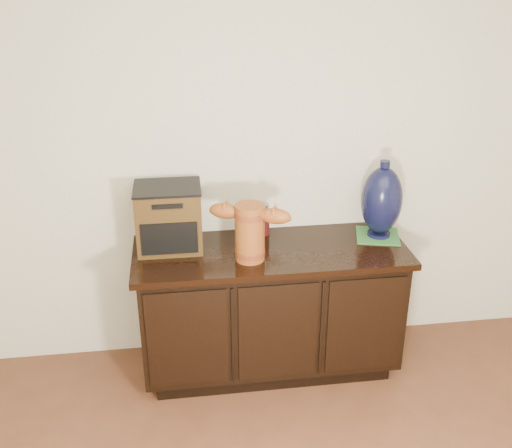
{
  "coord_description": "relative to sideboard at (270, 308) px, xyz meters",
  "views": [
    {
      "loc": [
        -0.47,
        -0.58,
        2.19
      ],
      "look_at": [
        -0.09,
        2.18,
        0.93
      ],
      "focal_mm": 42.0,
      "sensor_mm": 36.0,
      "label": 1
    }
  ],
  "objects": [
    {
      "name": "lamp_base",
      "position": [
        0.62,
        0.08,
        0.58
      ],
      "size": [
        0.27,
        0.27,
        0.43
      ],
      "rotation": [
        0.0,
        0.0,
        -0.25
      ],
      "color": "black",
      "rests_on": "green_mat"
    },
    {
      "name": "terracotta_vessel",
      "position": [
        -0.12,
        -0.09,
        0.54
      ],
      "size": [
        0.42,
        0.23,
        0.3
      ],
      "rotation": [
        0.0,
        0.0,
        -0.4
      ],
      "color": "#9E501C",
      "rests_on": "sideboard"
    },
    {
      "name": "spray_can",
      "position": [
        -0.01,
        0.19,
        0.46
      ],
      "size": [
        0.06,
        0.06,
        0.18
      ],
      "color": "#5B0F10",
      "rests_on": "sideboard"
    },
    {
      "name": "green_mat",
      "position": [
        0.61,
        0.08,
        0.37
      ],
      "size": [
        0.28,
        0.28,
        0.01
      ],
      "primitive_type": "cube",
      "rotation": [
        0.0,
        0.0,
        -0.25
      ],
      "color": "#2F692F",
      "rests_on": "sideboard"
    },
    {
      "name": "sideboard",
      "position": [
        0.0,
        0.0,
        0.0
      ],
      "size": [
        1.46,
        0.56,
        0.75
      ],
      "color": "black",
      "rests_on": "ground"
    },
    {
      "name": "tv_radio",
      "position": [
        -0.53,
        0.1,
        0.54
      ],
      "size": [
        0.35,
        0.28,
        0.35
      ],
      "rotation": [
        0.0,
        0.0,
        -0.01
      ],
      "color": "#402B10",
      "rests_on": "sideboard"
    }
  ]
}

